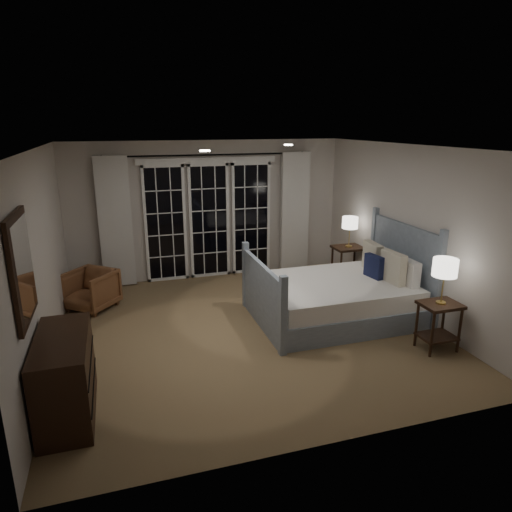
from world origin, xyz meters
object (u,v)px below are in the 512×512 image
object	(u,v)px
bed	(338,296)
dresser	(65,377)
lamp_left	(445,268)
nightstand_right	(348,259)
nightstand_left	(439,319)
armchair	(91,290)
lamp_right	(350,223)

from	to	relation	value
bed	dresser	distance (m)	3.88
lamp_left	dresser	bearing A→B (deg)	-179.29
nightstand_right	lamp_left	bearing A→B (deg)	-92.14
nightstand_left	nightstand_right	xyz separation A→B (m)	(0.10, 2.57, 0.04)
lamp_left	dresser	world-z (taller)	lamp_left
bed	dresser	size ratio (longest dim) A/B	1.97
bed	armchair	size ratio (longest dim) A/B	3.40
nightstand_left	nightstand_right	distance (m)	2.57
bed	nightstand_left	size ratio (longest dim) A/B	3.67
lamp_right	armchair	size ratio (longest dim) A/B	0.79
bed	nightstand_right	world-z (taller)	bed
nightstand_left	dresser	size ratio (longest dim) A/B	0.54
lamp_left	armchair	xyz separation A→B (m)	(-4.26, 2.71, -0.78)
dresser	nightstand_right	bearing A→B (deg)	30.32
nightstand_left	nightstand_right	bearing A→B (deg)	87.86
lamp_right	dresser	bearing A→B (deg)	-149.68
lamp_right	bed	bearing A→B (deg)	-123.11
nightstand_left	armchair	distance (m)	5.05
armchair	nightstand_right	bearing A→B (deg)	38.14
nightstand_right	bed	bearing A→B (deg)	-123.11
bed	lamp_right	bearing A→B (deg)	56.89
armchair	nightstand_left	bearing A→B (deg)	7.54
nightstand_right	dresser	size ratio (longest dim) A/B	0.59
lamp_right	dresser	size ratio (longest dim) A/B	0.46
lamp_left	armchair	bearing A→B (deg)	147.54
lamp_right	armchair	distance (m)	4.43
nightstand_right	lamp_right	world-z (taller)	lamp_right
lamp_left	lamp_right	xyz separation A→B (m)	(0.10, 2.57, 0.02)
nightstand_right	lamp_right	bearing A→B (deg)	0.00
nightstand_left	lamp_left	size ratio (longest dim) A/B	1.08
lamp_left	nightstand_left	bearing A→B (deg)	0.00
lamp_left	dresser	distance (m)	4.44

